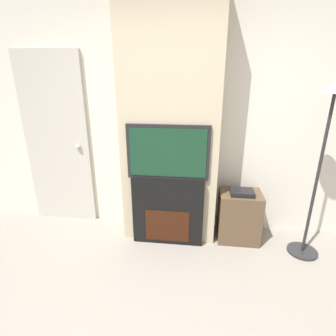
{
  "coord_description": "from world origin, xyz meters",
  "views": [
    {
      "loc": [
        0.31,
        -0.97,
        1.83
      ],
      "look_at": [
        0.0,
        1.6,
        0.9
      ],
      "focal_mm": 28.0,
      "sensor_mm": 36.0,
      "label": 1
    }
  ],
  "objects_px": {
    "floor_lamp": "(324,146)",
    "media_stand": "(239,216)",
    "television": "(168,152)",
    "fireplace": "(168,211)"
  },
  "relations": [
    {
      "from": "television",
      "to": "media_stand",
      "type": "xyz_separation_m",
      "value": [
        0.8,
        0.15,
        -0.77
      ]
    },
    {
      "from": "fireplace",
      "to": "floor_lamp",
      "type": "distance_m",
      "value": 1.68
    },
    {
      "from": "fireplace",
      "to": "television",
      "type": "xyz_separation_m",
      "value": [
        0.0,
        -0.0,
        0.68
      ]
    },
    {
      "from": "floor_lamp",
      "to": "fireplace",
      "type": "bearing_deg",
      "value": 178.6
    },
    {
      "from": "media_stand",
      "to": "television",
      "type": "bearing_deg",
      "value": -169.44
    },
    {
      "from": "floor_lamp",
      "to": "media_stand",
      "type": "xyz_separation_m",
      "value": [
        -0.67,
        0.18,
        -0.89
      ]
    },
    {
      "from": "fireplace",
      "to": "media_stand",
      "type": "xyz_separation_m",
      "value": [
        0.8,
        0.15,
        -0.09
      ]
    },
    {
      "from": "fireplace",
      "to": "media_stand",
      "type": "relative_size",
      "value": 1.23
    },
    {
      "from": "floor_lamp",
      "to": "media_stand",
      "type": "height_order",
      "value": "floor_lamp"
    },
    {
      "from": "television",
      "to": "floor_lamp",
      "type": "xyz_separation_m",
      "value": [
        1.48,
        -0.03,
        0.12
      ]
    }
  ]
}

